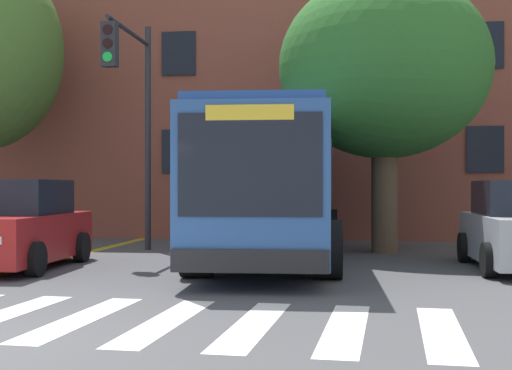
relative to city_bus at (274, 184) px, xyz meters
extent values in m
cube|color=white|center=(-2.70, -7.53, -1.73)|extent=(0.62, 3.21, 0.01)
cube|color=white|center=(-1.59, -7.59, -1.73)|extent=(0.62, 3.21, 0.01)
cube|color=white|center=(-0.47, -7.64, -1.73)|extent=(0.62, 3.21, 0.01)
cube|color=white|center=(0.64, -7.69, -1.73)|extent=(0.62, 3.21, 0.01)
cube|color=white|center=(1.76, -7.74, -1.73)|extent=(0.62, 3.21, 0.01)
cube|color=white|center=(2.87, -7.80, -1.73)|extent=(0.62, 3.21, 0.01)
cube|color=gold|center=(-4.99, 6.41, -1.73)|extent=(0.12, 36.00, 0.01)
cube|color=gold|center=(-4.83, 6.41, -1.73)|extent=(0.12, 36.00, 0.01)
cube|color=#2D5699|center=(0.00, 0.03, -0.03)|extent=(3.00, 10.99, 2.69)
cube|color=black|center=(1.26, 0.09, 0.24)|extent=(0.49, 10.01, 0.97)
cube|color=black|center=(-1.26, -0.03, 0.24)|extent=(0.49, 10.01, 0.97)
cube|color=black|center=(0.25, -5.42, 0.29)|extent=(2.25, 0.13, 1.62)
cube|color=yellow|center=(0.25, -5.42, 1.10)|extent=(1.37, 0.09, 0.24)
cube|color=#232326|center=(0.25, -5.45, -1.20)|extent=(2.45, 0.21, 0.36)
cube|color=#294E89|center=(0.00, 0.03, 1.39)|extent=(2.83, 10.55, 0.16)
cylinder|color=black|center=(1.35, -3.29, -1.20)|extent=(0.61, 1.10, 1.08)
cylinder|color=black|center=(-1.04, -3.40, -1.20)|extent=(0.61, 1.10, 1.08)
cylinder|color=black|center=(1.08, 2.53, -1.20)|extent=(0.61, 1.10, 1.08)
cylinder|color=black|center=(-1.31, 2.42, -1.20)|extent=(0.61, 1.10, 1.08)
cube|color=#AD1E1E|center=(-5.02, -2.51, -1.09)|extent=(2.00, 4.30, 0.93)
cube|color=black|center=(-5.02, -2.38, -0.27)|extent=(1.70, 2.10, 0.71)
cylinder|color=black|center=(-4.04, -3.76, -1.40)|extent=(0.26, 0.67, 0.66)
cylinder|color=black|center=(-4.18, -1.16, -1.40)|extent=(0.26, 0.67, 0.66)
cylinder|color=black|center=(-5.99, -1.26, -1.40)|extent=(0.26, 0.67, 0.66)
cylinder|color=black|center=(4.29, -2.69, -1.40)|extent=(0.23, 0.66, 0.66)
cylinder|color=black|center=(4.24, -0.01, -1.40)|extent=(0.23, 0.66, 0.66)
cylinder|color=#28282D|center=(-3.64, 2.08, 1.23)|extent=(0.16, 0.16, 5.93)
cylinder|color=#28282D|center=(-3.61, 0.45, 3.72)|extent=(0.17, 3.25, 0.11)
cube|color=#28282D|center=(-3.58, -1.02, 3.12)|extent=(0.34, 0.29, 1.00)
cylinder|color=black|center=(-3.58, -1.17, 3.42)|extent=(0.22, 0.03, 0.22)
cylinder|color=black|center=(-3.58, -1.17, 3.12)|extent=(0.22, 0.03, 0.22)
cylinder|color=green|center=(-3.58, -1.17, 2.82)|extent=(0.22, 0.03, 0.22)
cylinder|color=brown|center=(2.57, 2.08, -0.36)|extent=(0.67, 0.67, 2.74)
ellipsoid|color=#2D6B28|center=(2.57, 2.08, 3.00)|extent=(5.49, 4.78, 4.70)
cube|color=brown|center=(0.96, 9.15, 3.86)|extent=(35.51, 6.46, 11.20)
cube|color=black|center=(-3.78, 5.89, 1.06)|extent=(1.10, 0.06, 1.40)
cube|color=black|center=(5.69, 5.89, 1.06)|extent=(1.10, 0.06, 1.40)
cube|color=black|center=(-3.78, 5.89, 4.20)|extent=(1.10, 0.06, 1.40)
cube|color=black|center=(5.69, 5.89, 4.20)|extent=(1.10, 0.06, 1.40)
camera|label=1|loc=(1.91, -16.28, -0.04)|focal=50.00mm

